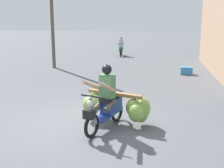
% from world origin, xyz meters
% --- Properties ---
extents(ground_plane, '(120.00, 120.00, 0.00)m').
position_xyz_m(ground_plane, '(0.00, 0.00, 0.00)').
color(ground_plane, '#56595E').
extents(motorbike_main_loaded, '(1.88, 2.00, 1.58)m').
position_xyz_m(motorbike_main_loaded, '(0.80, 0.09, 0.50)').
color(motorbike_main_loaded, black).
rests_on(motorbike_main_loaded, ground).
extents(motorbike_distant_ahead_left, '(0.50, 1.62, 1.40)m').
position_xyz_m(motorbike_distant_ahead_left, '(-0.83, 14.02, 0.57)').
color(motorbike_distant_ahead_left, black).
rests_on(motorbike_distant_ahead_left, ground).
extents(produce_crate, '(0.56, 0.40, 0.36)m').
position_xyz_m(produce_crate, '(3.24, 7.34, 0.18)').
color(produce_crate, teal).
rests_on(produce_crate, ground).
extents(utility_pole, '(0.18, 0.18, 5.97)m').
position_xyz_m(utility_pole, '(-3.80, 8.18, 2.98)').
color(utility_pole, brown).
rests_on(utility_pole, ground).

